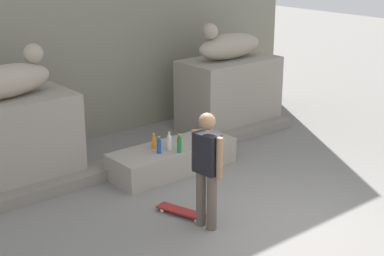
# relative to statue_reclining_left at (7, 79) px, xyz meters

# --- Properties ---
(ground_plane) EXTENTS (40.00, 40.00, 0.00)m
(ground_plane) POSITION_rel_statue_reclining_left_xyz_m (2.33, -3.88, -1.77)
(ground_plane) COLOR slate
(pedestal_left) EXTENTS (2.03, 1.15, 1.49)m
(pedestal_left) POSITION_rel_statue_reclining_left_xyz_m (-0.04, -0.01, -1.03)
(pedestal_left) COLOR gray
(pedestal_left) RESTS_ON ground_plane
(pedestal_right) EXTENTS (2.03, 1.15, 1.49)m
(pedestal_right) POSITION_rel_statue_reclining_left_xyz_m (4.70, -0.01, -1.03)
(pedestal_right) COLOR gray
(pedestal_right) RESTS_ON ground_plane
(statue_reclining_left) EXTENTS (1.68, 0.85, 0.78)m
(statue_reclining_left) POSITION_rel_statue_reclining_left_xyz_m (0.00, 0.00, 0.00)
(statue_reclining_left) COLOR tan
(statue_reclining_left) RESTS_ON pedestal_left
(statue_reclining_right) EXTENTS (1.61, 0.59, 0.78)m
(statue_reclining_right) POSITION_rel_statue_reclining_left_xyz_m (4.67, -0.01, 0.00)
(statue_reclining_right) COLOR tan
(statue_reclining_right) RESTS_ON pedestal_right
(ledge_block) EXTENTS (2.26, 0.83, 0.45)m
(ledge_block) POSITION_rel_statue_reclining_left_xyz_m (2.33, -1.14, -1.54)
(ledge_block) COLOR gray
(ledge_block) RESTS_ON ground_plane
(skater) EXTENTS (0.24, 0.54, 1.67)m
(skater) POSITION_rel_statue_reclining_left_xyz_m (1.43, -3.08, -0.85)
(skater) COLOR brown
(skater) RESTS_ON ground_plane
(skateboard) EXTENTS (0.43, 0.82, 0.08)m
(skateboard) POSITION_rel_statue_reclining_left_xyz_m (1.39, -2.58, -1.71)
(skateboard) COLOR maroon
(skateboard) RESTS_ON ground_plane
(bottle_blue) EXTENTS (0.08, 0.08, 0.29)m
(bottle_blue) POSITION_rel_statue_reclining_left_xyz_m (1.95, -1.27, -1.20)
(bottle_blue) COLOR #194C99
(bottle_blue) RESTS_ON ledge_block
(bottle_green) EXTENTS (0.07, 0.07, 0.33)m
(bottle_green) POSITION_rel_statue_reclining_left_xyz_m (2.23, -1.46, -1.18)
(bottle_green) COLOR #1E722D
(bottle_green) RESTS_ON ledge_block
(bottle_clear) EXTENTS (0.08, 0.08, 0.32)m
(bottle_clear) POSITION_rel_statue_reclining_left_xyz_m (2.19, -1.24, -1.19)
(bottle_clear) COLOR silver
(bottle_clear) RESTS_ON ledge_block
(bottle_orange) EXTENTS (0.08, 0.08, 0.26)m
(bottle_orange) POSITION_rel_statue_reclining_left_xyz_m (2.03, -1.02, -1.21)
(bottle_orange) COLOR orange
(bottle_orange) RESTS_ON ledge_block
(stair_step) EXTENTS (6.77, 0.50, 0.20)m
(stair_step) POSITION_rel_statue_reclining_left_xyz_m (2.33, -0.60, -1.67)
(stair_step) COLOR gray
(stair_step) RESTS_ON ground_plane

